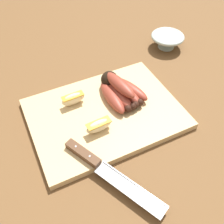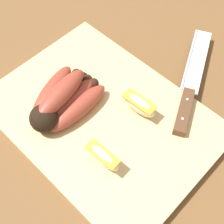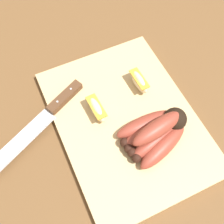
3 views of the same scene
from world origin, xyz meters
TOP-DOWN VIEW (x-y plane):
  - ground_plane at (0.00, 0.00)m, footprint 6.00×6.00m
  - cutting_board at (-0.01, -0.00)m, footprint 0.42×0.31m
  - banana_bunch at (0.05, 0.04)m, footprint 0.12×0.16m
  - chefs_knife at (-0.10, -0.15)m, footprint 0.15×0.26m
  - apple_wedge_near at (-0.08, 0.07)m, footprint 0.07×0.02m
  - apple_wedge_middle at (-0.06, -0.06)m, footprint 0.07×0.03m

SIDE VIEW (x-z plane):
  - ground_plane at x=0.00m, z-range 0.00..0.00m
  - cutting_board at x=-0.01m, z-range 0.00..0.02m
  - chefs_knife at x=-0.10m, z-range 0.02..0.04m
  - apple_wedge_middle at x=-0.06m, z-range 0.02..0.06m
  - apple_wedge_near at x=-0.08m, z-range 0.02..0.06m
  - banana_bunch at x=0.05m, z-range 0.01..0.07m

